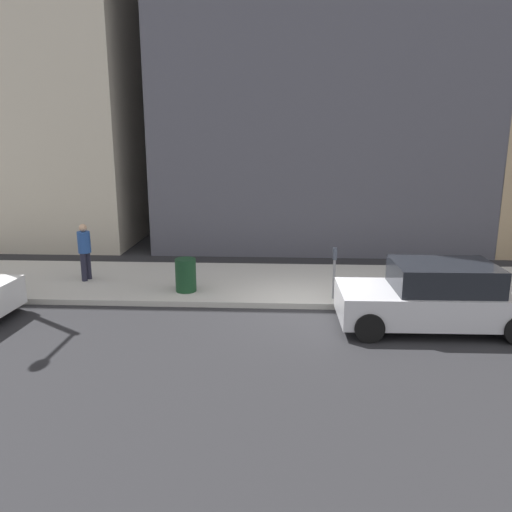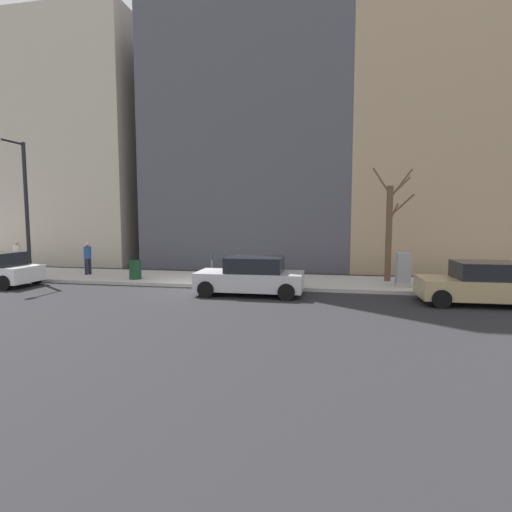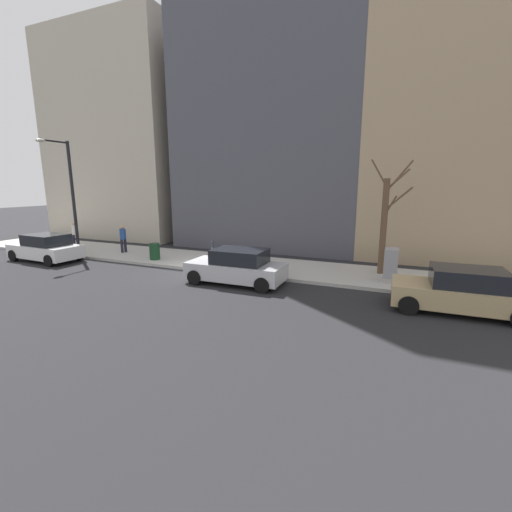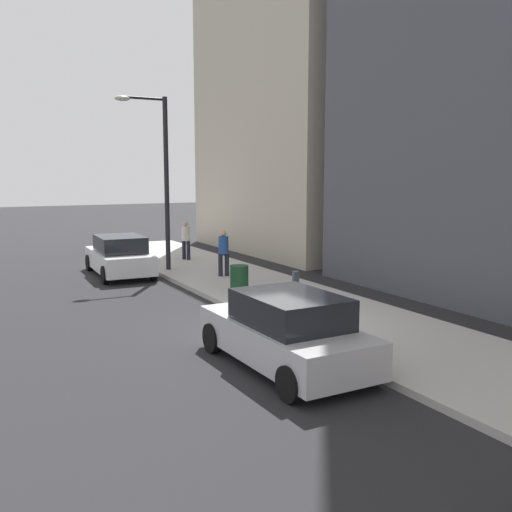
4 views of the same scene
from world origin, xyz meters
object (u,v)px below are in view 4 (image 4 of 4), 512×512
object	(u,v)px
parked_car_silver	(286,332)
pedestrian_near_meter	(224,250)
pedestrian_midblock	(186,238)
parking_meter	(296,293)
streetlamp	(159,168)
parked_car_white	(120,256)
trash_bin	(239,280)
office_tower_right	(340,93)

from	to	relation	value
parked_car_silver	pedestrian_near_meter	world-z (taller)	pedestrian_near_meter
pedestrian_midblock	parked_car_silver	bearing A→B (deg)	-44.97
parking_meter	streetlamp	bearing A→B (deg)	91.02
parked_car_white	trash_bin	size ratio (longest dim) A/B	4.74
streetlamp	pedestrian_near_meter	bearing A→B (deg)	-56.39
trash_bin	pedestrian_near_meter	distance (m)	3.29
parked_car_silver	parking_meter	xyz separation A→B (m)	(1.54, 2.11, 0.24)
streetlamp	parked_car_white	bearing A→B (deg)	165.40
pedestrian_near_meter	parked_car_white	bearing A→B (deg)	148.40
pedestrian_near_meter	office_tower_right	size ratio (longest dim) A/B	0.10
parked_car_white	streetlamp	xyz separation A→B (m)	(1.52, -0.40, 3.28)
parked_car_white	pedestrian_near_meter	size ratio (longest dim) A/B	2.57
parked_car_silver	parked_car_white	world-z (taller)	same
parked_car_silver	streetlamp	world-z (taller)	streetlamp
pedestrian_midblock	office_tower_right	distance (m)	11.45
pedestrian_midblock	office_tower_right	world-z (taller)	office_tower_right
streetlamp	pedestrian_near_meter	distance (m)	4.05
parked_car_white	pedestrian_midblock	size ratio (longest dim) A/B	2.57
trash_bin	streetlamp	bearing A→B (deg)	96.47
parked_car_white	office_tower_right	bearing A→B (deg)	16.54
streetlamp	parking_meter	bearing A→B (deg)	-88.98
office_tower_right	pedestrian_near_meter	bearing A→B (deg)	-147.83
parked_car_silver	office_tower_right	bearing A→B (deg)	50.02
pedestrian_midblock	trash_bin	bearing A→B (deg)	-40.82
trash_bin	office_tower_right	size ratio (longest dim) A/B	0.06
parked_car_silver	parked_car_white	distance (m)	11.88
parked_car_silver	office_tower_right	size ratio (longest dim) A/B	0.27
parked_car_silver	office_tower_right	world-z (taller)	office_tower_right
streetlamp	office_tower_right	size ratio (longest dim) A/B	0.41
parked_car_silver	pedestrian_midblock	world-z (taller)	pedestrian_midblock
streetlamp	trash_bin	size ratio (longest dim) A/B	7.22
parking_meter	office_tower_right	distance (m)	18.19
streetlamp	pedestrian_midblock	size ratio (longest dim) A/B	3.92
streetlamp	pedestrian_midblock	bearing A→B (deg)	48.95
streetlamp	pedestrian_near_meter	world-z (taller)	streetlamp
pedestrian_near_meter	office_tower_right	distance (m)	12.99
pedestrian_midblock	parking_meter	bearing A→B (deg)	-39.95
parking_meter	trash_bin	size ratio (longest dim) A/B	1.50
parked_car_silver	trash_bin	bearing A→B (deg)	71.00
streetlamp	pedestrian_near_meter	size ratio (longest dim) A/B	3.92
parked_car_white	trash_bin	distance (m)	6.22
office_tower_right	pedestrian_midblock	bearing A→B (deg)	-170.80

